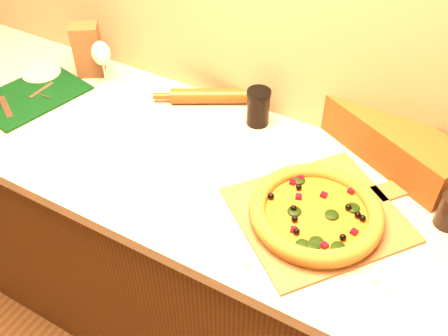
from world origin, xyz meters
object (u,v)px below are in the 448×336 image
(dark_jar, at_px, (258,107))
(side_plate, at_px, (42,74))
(pizza, at_px, (316,213))
(cutting_board, at_px, (31,95))
(rolling_pin, at_px, (209,96))
(wine_glass, at_px, (101,54))
(pizza_peel, at_px, (323,213))

(dark_jar, xyz_separation_m, side_plate, (-0.81, -0.13, -0.06))
(pizza, distance_m, cutting_board, 1.07)
(rolling_pin, distance_m, side_plate, 0.64)
(wine_glass, bearing_deg, side_plate, -162.79)
(pizza, xyz_separation_m, rolling_pin, (-0.51, 0.32, -0.00))
(wine_glass, distance_m, dark_jar, 0.58)
(pizza, relative_size, cutting_board, 0.89)
(pizza, relative_size, side_plate, 2.48)
(side_plate, bearing_deg, pizza, -8.45)
(cutting_board, relative_size, dark_jar, 3.17)
(pizza, distance_m, wine_glass, 0.93)
(rolling_pin, distance_m, wine_glass, 0.40)
(cutting_board, bearing_deg, side_plate, 131.25)
(rolling_pin, relative_size, wine_glass, 2.07)
(rolling_pin, bearing_deg, dark_jar, -6.52)
(pizza_peel, bearing_deg, dark_jar, 178.66)
(pizza, height_order, side_plate, pizza)
(cutting_board, xyz_separation_m, dark_jar, (0.75, 0.25, 0.06))
(rolling_pin, xyz_separation_m, side_plate, (-0.62, -0.16, -0.02))
(pizza, bearing_deg, pizza_peel, 72.96)
(pizza_peel, bearing_deg, pizza, -69.13)
(side_plate, bearing_deg, wine_glass, 17.21)
(pizza_peel, distance_m, rolling_pin, 0.60)
(pizza, bearing_deg, rolling_pin, 147.67)
(cutting_board, xyz_separation_m, rolling_pin, (0.55, 0.28, 0.02))
(pizza_peel, relative_size, wine_glass, 3.45)
(pizza_peel, height_order, rolling_pin, rolling_pin)
(pizza_peel, height_order, pizza, pizza)
(pizza_peel, relative_size, pizza, 1.64)
(rolling_pin, relative_size, side_plate, 2.45)
(wine_glass, distance_m, side_plate, 0.27)
(wine_glass, height_order, side_plate, wine_glass)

